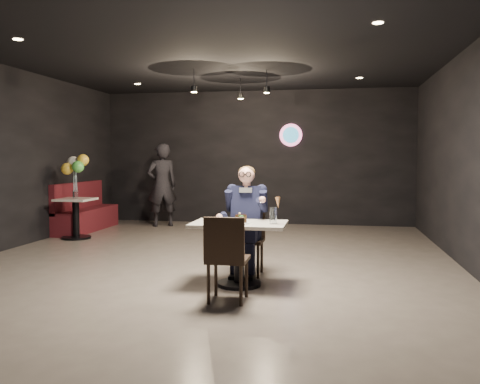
% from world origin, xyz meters
% --- Properties ---
extents(floor, '(9.00, 9.00, 0.00)m').
position_xyz_m(floor, '(0.00, 0.00, 0.00)').
color(floor, slate).
rests_on(floor, ground).
extents(wall_sign, '(0.50, 0.06, 0.50)m').
position_xyz_m(wall_sign, '(0.80, 4.47, 2.00)').
color(wall_sign, pink).
rests_on(wall_sign, floor).
extents(pendant_lights, '(1.40, 1.20, 0.36)m').
position_xyz_m(pendant_lights, '(0.00, 2.00, 2.88)').
color(pendant_lights, black).
rests_on(pendant_lights, floor).
extents(main_table, '(1.10, 0.70, 0.75)m').
position_xyz_m(main_table, '(0.65, -1.08, 0.38)').
color(main_table, white).
rests_on(main_table, floor).
extents(chair_far, '(0.42, 0.46, 0.92)m').
position_xyz_m(chair_far, '(0.65, -0.53, 0.46)').
color(chair_far, black).
rests_on(chair_far, floor).
extents(chair_near, '(0.42, 0.46, 0.92)m').
position_xyz_m(chair_near, '(0.65, -1.73, 0.46)').
color(chair_near, black).
rests_on(chair_near, floor).
extents(seated_man, '(0.60, 0.80, 1.44)m').
position_xyz_m(seated_man, '(0.65, -0.53, 0.72)').
color(seated_man, black).
rests_on(seated_man, floor).
extents(dessert_plate, '(0.25, 0.25, 0.01)m').
position_xyz_m(dessert_plate, '(0.69, -1.16, 0.76)').
color(dessert_plate, white).
rests_on(dessert_plate, main_table).
extents(cake_slice, '(0.15, 0.13, 0.09)m').
position_xyz_m(cake_slice, '(0.69, -1.17, 0.80)').
color(cake_slice, black).
rests_on(cake_slice, dessert_plate).
extents(mint_leaf, '(0.07, 0.04, 0.01)m').
position_xyz_m(mint_leaf, '(0.70, -1.22, 0.84)').
color(mint_leaf, '#297E37').
rests_on(mint_leaf, cake_slice).
extents(sundae_glass, '(0.08, 0.08, 0.19)m').
position_xyz_m(sundae_glass, '(1.06, -1.13, 0.84)').
color(sundae_glass, silver).
rests_on(sundae_glass, main_table).
extents(wafer_cone, '(0.08, 0.08, 0.13)m').
position_xyz_m(wafer_cone, '(1.12, -1.16, 1.00)').
color(wafer_cone, '#B48549').
rests_on(wafer_cone, sundae_glass).
extents(booth_bench, '(0.50, 1.99, 0.99)m').
position_xyz_m(booth_bench, '(-3.25, 2.75, 0.50)').
color(booth_bench, '#4D101E').
rests_on(booth_bench, floor).
extents(side_table, '(0.61, 0.61, 0.77)m').
position_xyz_m(side_table, '(-2.95, 1.75, 0.38)').
color(side_table, white).
rests_on(side_table, floor).
extents(balloon_vase, '(0.10, 0.10, 0.15)m').
position_xyz_m(balloon_vase, '(-2.95, 1.75, 0.82)').
color(balloon_vase, silver).
rests_on(balloon_vase, side_table).
extents(balloon_bunch, '(0.40, 0.40, 0.66)m').
position_xyz_m(balloon_bunch, '(-2.95, 1.75, 1.23)').
color(balloon_bunch, yellow).
rests_on(balloon_bunch, balloon_vase).
extents(passerby, '(0.79, 0.71, 1.80)m').
position_xyz_m(passerby, '(-1.93, 3.65, 0.90)').
color(passerby, black).
rests_on(passerby, floor).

